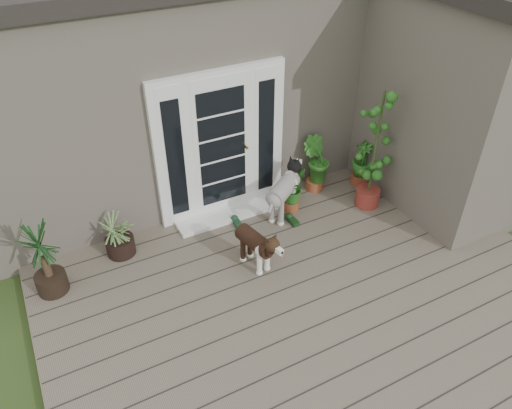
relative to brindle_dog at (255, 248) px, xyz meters
name	(u,v)px	position (x,y,z in m)	size (l,w,h in m)	color
deck	(315,304)	(0.36, -0.88, -0.36)	(6.20, 4.60, 0.12)	#6B5B4C
house_main	(180,68)	(0.36, 3.37, 1.13)	(7.40, 4.00, 3.10)	#665E54
house_wing	(453,107)	(3.26, 0.22, 1.13)	(1.60, 2.40, 3.10)	#665E54
door_unit	(221,145)	(0.16, 1.32, 0.77)	(1.90, 0.14, 2.15)	white
door_step	(230,213)	(0.16, 1.12, -0.28)	(1.60, 0.40, 0.05)	white
brindle_dog	(255,248)	(0.00, 0.00, 0.00)	(0.31, 0.72, 0.60)	#311D12
white_dog	(283,196)	(0.84, 0.75, 0.05)	(0.36, 0.84, 0.70)	beige
spider_plant	(118,233)	(-1.47, 1.04, 0.03)	(0.63, 0.63, 0.67)	#7D9A5F
yucca	(44,259)	(-2.39, 0.75, 0.21)	(0.70, 0.70, 1.01)	black
herb_a	(291,194)	(1.03, 0.83, -0.03)	(0.43, 0.43, 0.55)	#215B1A
herb_b	(315,170)	(1.64, 1.12, 0.04)	(0.45, 0.45, 0.68)	#22611B
herb_c	(361,167)	(2.37, 0.92, 0.00)	(0.39, 0.39, 0.60)	#214F16
sapling	(375,150)	(2.12, 0.41, 0.65)	(0.56, 0.56, 1.90)	#23661D
clog_left	(237,222)	(0.16, 0.88, -0.26)	(0.13, 0.27, 0.08)	#163720
clog_right	(292,220)	(0.89, 0.55, -0.26)	(0.13, 0.29, 0.09)	black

